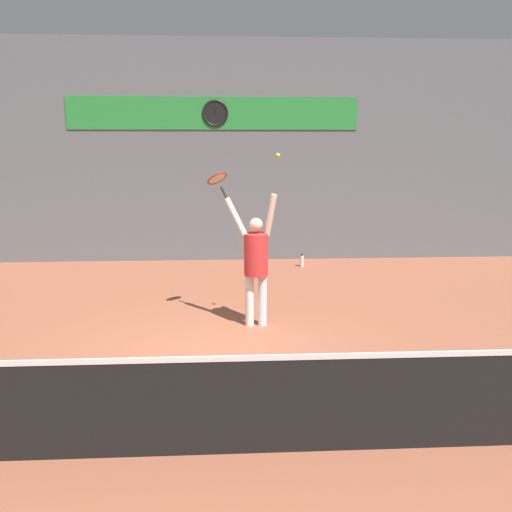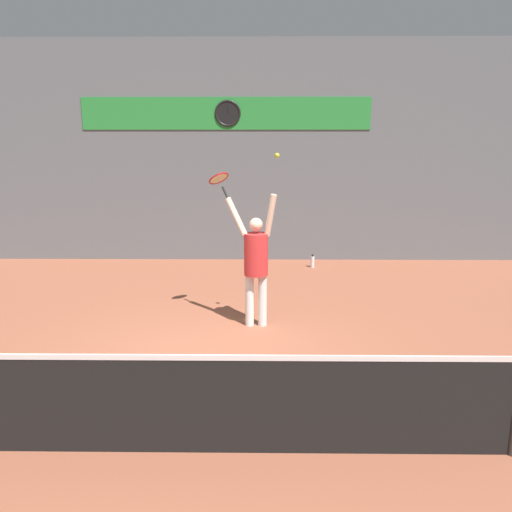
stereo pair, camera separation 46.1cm
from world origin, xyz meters
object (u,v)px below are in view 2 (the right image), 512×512
at_px(tennis_ball, 277,155).
at_px(scoreboard_clock, 228,113).
at_px(tennis_player, 256,260).
at_px(tennis_racket, 219,179).
at_px(water_bottle, 312,261).

bearing_deg(tennis_ball, scoreboard_clock, 102.29).
relative_size(scoreboard_clock, tennis_ball, 8.26).
height_order(tennis_player, tennis_ball, tennis_ball).
bearing_deg(tennis_racket, tennis_ball, -30.46).
bearing_deg(tennis_racket, tennis_player, -32.22).
bearing_deg(water_bottle, scoreboard_clock, 159.39).
height_order(tennis_player, tennis_racket, tennis_racket).
relative_size(scoreboard_clock, water_bottle, 2.00).
distance_m(tennis_player, water_bottle, 3.96).
relative_size(tennis_ball, water_bottle, 0.24).
bearing_deg(tennis_player, tennis_racket, 147.78).
bearing_deg(tennis_racket, scoreboard_clock, 91.80).
xyz_separation_m(scoreboard_clock, tennis_ball, (0.98, -4.52, -0.81)).
bearing_deg(water_bottle, tennis_player, -108.64).
xyz_separation_m(tennis_racket, tennis_ball, (0.86, -0.50, 0.37)).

